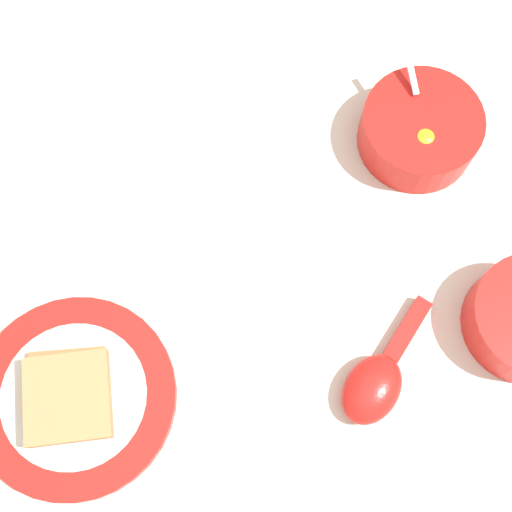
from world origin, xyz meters
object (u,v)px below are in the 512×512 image
soup_spoon (377,382)px  egg_bowl (420,130)px  toast_plate (76,397)px  toast_sandwich (68,395)px

soup_spoon → egg_bowl: bearing=-174.9°
egg_bowl → toast_plate: egg_bowl is taller
toast_sandwich → soup_spoon: size_ratio=0.75×
toast_plate → toast_sandwich: 0.02m
toast_plate → toast_sandwich: (0.00, -0.00, 0.02)m
egg_bowl → toast_plate: 0.49m
egg_bowl → toast_plate: size_ratio=0.65×
toast_sandwich → soup_spoon: 0.32m
toast_plate → toast_sandwich: bearing=-26.0°
egg_bowl → soup_spoon: egg_bowl is taller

